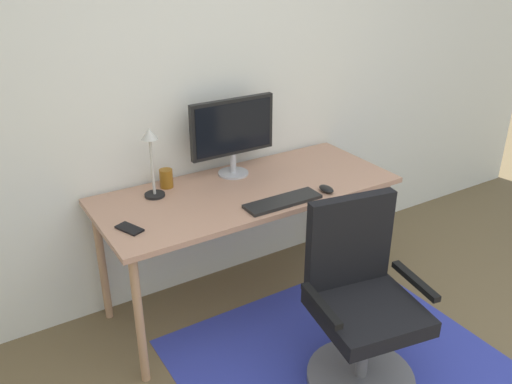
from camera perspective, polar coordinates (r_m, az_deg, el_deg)
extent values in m
cube|color=white|center=(3.16, -5.40, 11.97)|extent=(6.00, 0.10, 2.60)
cube|color=#303BA2|center=(2.96, 9.69, -18.20)|extent=(1.59, 1.49, 0.01)
cube|color=tan|center=(3.00, -0.89, 0.18)|extent=(1.69, 0.71, 0.03)
cylinder|color=tan|center=(2.69, -12.35, -13.34)|extent=(0.04, 0.04, 0.74)
cylinder|color=tan|center=(3.41, 13.23, -4.50)|extent=(0.04, 0.04, 0.74)
cylinder|color=tan|center=(3.16, -16.13, -7.39)|extent=(0.04, 0.04, 0.74)
cylinder|color=tan|center=(3.79, 7.07, -0.80)|extent=(0.04, 0.04, 0.74)
cylinder|color=#B2B2B7|center=(3.17, -2.44, 2.04)|extent=(0.18, 0.18, 0.01)
cylinder|color=#B2B2B7|center=(3.15, -2.47, 3.12)|extent=(0.04, 0.04, 0.12)
cube|color=black|center=(3.07, -2.54, 6.98)|extent=(0.52, 0.04, 0.33)
cube|color=black|center=(3.05, -2.36, 6.88)|extent=(0.48, 0.00, 0.29)
cube|color=black|center=(2.82, 2.88, -1.00)|extent=(0.43, 0.13, 0.02)
ellipsoid|color=black|center=(2.96, 7.52, 0.33)|extent=(0.06, 0.10, 0.03)
cylinder|color=#8D5717|center=(3.02, -9.57, 1.45)|extent=(0.07, 0.07, 0.11)
cube|color=black|center=(2.63, -13.39, -3.83)|extent=(0.12, 0.16, 0.01)
cylinder|color=black|center=(2.94, -10.77, -0.30)|extent=(0.11, 0.11, 0.01)
cylinder|color=beige|center=(2.88, -11.03, 2.64)|extent=(0.02, 0.02, 0.31)
cone|color=beige|center=(2.81, -11.34, 6.14)|extent=(0.09, 0.09, 0.06)
cylinder|color=slate|center=(2.89, 11.08, -18.97)|extent=(0.54, 0.54, 0.05)
cylinder|color=slate|center=(2.76, 11.43, -15.97)|extent=(0.06, 0.06, 0.35)
cube|color=black|center=(2.62, 11.84, -12.42)|extent=(0.54, 0.54, 0.08)
cube|color=black|center=(2.61, 9.98, -5.15)|extent=(0.45, 0.14, 0.47)
cube|color=black|center=(2.44, 6.96, -11.90)|extent=(0.10, 0.33, 0.03)
cube|color=black|center=(2.69, 16.65, -9.08)|extent=(0.10, 0.33, 0.03)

